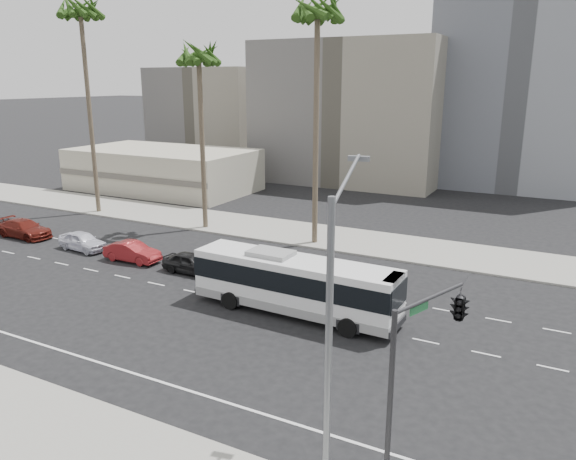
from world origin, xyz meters
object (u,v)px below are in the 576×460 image
Objects in this scene: palm_mid at (199,61)px; palm_far at (81,16)px; car_d at (24,229)px; car_b at (132,252)px; city_bus at (295,283)px; car_a at (191,263)px; traffic_signal at (453,316)px; palm_near at (317,18)px; streetlight_corner at (333,326)px; car_c at (83,241)px.

palm_mid is 0.78× the size of palm_far.
car_b is at bearing -91.88° from car_d.
city_bus is 10.01m from car_a.
traffic_signal is (38.33, -12.48, 4.79)m from car_d.
car_d is at bearing 85.77° from car_b.
car_d is at bearing -82.12° from palm_far.
city_bus is at bearing -102.09° from car_b.
car_a is 5.50m from car_b.
palm_mid reaches higher than car_a.
palm_mid is at bearing -178.97° from palm_near.
city_bus is 28.14m from car_d.
palm_mid reaches higher than car_b.
traffic_signal is at bearing 38.66° from streetlight_corner.
car_d is at bearing 92.14° from car_c.
car_d is 40.59m from traffic_signal.
car_a is at bearing -91.99° from car_b.
palm_near reaches higher than car_c.
car_d is 0.50× the size of streetlight_corner.
palm_far is (-14.19, 10.34, 18.20)m from car_b.
car_d is (-7.35, 0.35, 0.02)m from car_c.
palm_mid is at bearing 160.73° from traffic_signal.
palm_mid reaches higher than streetlight_corner.
car_b is 25.29m from palm_far.
city_bus is 20.82m from car_c.
car_d is at bearing -156.82° from palm_near.
car_d reaches higher than car_b.
car_b is (-5.50, 0.06, 0.00)m from car_a.
palm_near is (15.64, 10.18, 16.85)m from car_c.
traffic_signal is 29.63m from palm_near.
streetlight_corner reaches higher than car_b.
car_b is at bearing -36.08° from palm_far.
palm_far reaches higher than car_c.
palm_near is 0.93× the size of palm_far.
traffic_signal is (2.86, 3.46, -0.43)m from streetlight_corner.
car_a is 11.01m from car_c.
car_b is 27.81m from streetlight_corner.
city_bus is 2.83× the size of car_c.
car_c is at bearing 172.97° from city_bus.
traffic_signal is at bearing -55.48° from palm_near.
car_c is 0.66× the size of traffic_signal.
palm_near reaches higher than streetlight_corner.
city_bus is at bearing -39.71° from palm_mid.
palm_mid reaches higher than car_c.
car_b is 5.51m from car_c.
car_c is 0.23× the size of palm_near.
palm_far is at bearing -179.67° from palm_near.
car_c is 22.52m from palm_far.
streetlight_corner reaches higher than car_d.
traffic_signal is at bearing -39.05° from city_bus.
palm_near is (22.98, 9.84, 16.83)m from car_d.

